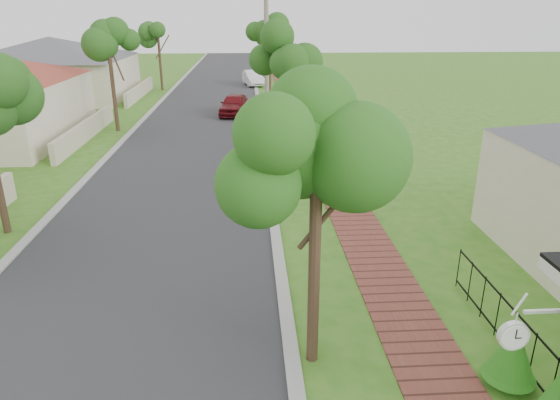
# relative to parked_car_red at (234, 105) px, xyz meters

# --- Properties ---
(road) EXTENTS (7.00, 120.00, 0.02)m
(road) POSITION_rel_parked_car_red_xyz_m (-2.00, -6.25, -0.67)
(road) COLOR #28282B
(road) RESTS_ON ground
(kerb_right) EXTENTS (0.30, 120.00, 0.10)m
(kerb_right) POSITION_rel_parked_car_red_xyz_m (1.65, -6.25, -0.67)
(kerb_right) COLOR #9E9E99
(kerb_right) RESTS_ON ground
(kerb_left) EXTENTS (0.30, 120.00, 0.10)m
(kerb_left) POSITION_rel_parked_car_red_xyz_m (-5.65, -6.25, -0.67)
(kerb_left) COLOR #9E9E99
(kerb_left) RESTS_ON ground
(sidewalk) EXTENTS (1.50, 120.00, 0.03)m
(sidewalk) POSITION_rel_parked_car_red_xyz_m (4.25, -6.25, -0.67)
(sidewalk) COLOR brown
(sidewalk) RESTS_ON ground
(picket_fence) EXTENTS (0.03, 8.02, 1.00)m
(picket_fence) POSITION_rel_parked_car_red_xyz_m (5.90, -26.25, -0.14)
(picket_fence) COLOR black
(picket_fence) RESTS_ON ground
(street_trees) EXTENTS (10.70, 37.65, 5.89)m
(street_trees) POSITION_rel_parked_car_red_xyz_m (-1.87, 0.59, 3.86)
(street_trees) COLOR #382619
(street_trees) RESTS_ON ground
(far_house_grey) EXTENTS (15.56, 15.56, 4.60)m
(far_house_grey) POSITION_rel_parked_car_red_xyz_m (-13.97, 7.75, 1.67)
(far_house_grey) COLOR beige
(far_house_grey) RESTS_ON ground
(parked_car_red) EXTENTS (2.11, 4.14, 1.35)m
(parked_car_red) POSITION_rel_parked_car_red_xyz_m (0.00, 0.00, 0.00)
(parked_car_red) COLOR #5F0E13
(parked_car_red) RESTS_ON ground
(parked_car_white) EXTENTS (2.12, 4.27, 1.35)m
(parked_car_white) POSITION_rel_parked_car_red_xyz_m (1.40, 14.06, -0.00)
(parked_car_white) COLOR white
(parked_car_white) RESTS_ON ground
(near_tree) EXTENTS (1.99, 1.99, 5.11)m
(near_tree) POSITION_rel_parked_car_red_xyz_m (2.04, -24.75, 3.39)
(near_tree) COLOR #382619
(near_tree) RESTS_ON ground
(utility_pole) EXTENTS (1.20, 0.24, 8.13)m
(utility_pole) POSITION_rel_parked_car_red_xyz_m (1.90, -6.39, 3.45)
(utility_pole) COLOR gray
(utility_pole) RESTS_ON ground
(station_clock) EXTENTS (1.07, 0.13, 0.64)m
(station_clock) POSITION_rel_parked_car_red_xyz_m (4.68, -26.85, 1.28)
(station_clock) COLOR white
(station_clock) RESTS_ON ground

